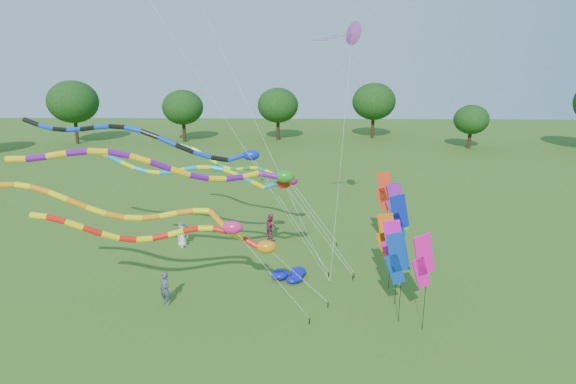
{
  "coord_description": "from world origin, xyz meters",
  "views": [
    {
      "loc": [
        0.99,
        -19.08,
        11.45
      ],
      "look_at": [
        0.27,
        5.26,
        4.8
      ],
      "focal_mm": 30.0,
      "sensor_mm": 36.0,
      "label": 1
    }
  ],
  "objects_px": {
    "blue_nylon_heap": "(289,276)",
    "person_a": "(182,234)",
    "tube_kite_red": "(188,237)",
    "person_c": "(271,227)",
    "person_b": "(165,289)",
    "tube_kite_orange": "(143,211)"
  },
  "relations": [
    {
      "from": "tube_kite_orange",
      "to": "person_a",
      "type": "bearing_deg",
      "value": 98.05
    },
    {
      "from": "blue_nylon_heap",
      "to": "person_b",
      "type": "relative_size",
      "value": 0.99
    },
    {
      "from": "tube_kite_orange",
      "to": "person_b",
      "type": "xyz_separation_m",
      "value": [
        0.34,
        1.18,
        -4.29
      ]
    },
    {
      "from": "person_a",
      "to": "person_c",
      "type": "distance_m",
      "value": 5.73
    },
    {
      "from": "person_c",
      "to": "person_a",
      "type": "bearing_deg",
      "value": 73.68
    },
    {
      "from": "tube_kite_red",
      "to": "person_a",
      "type": "bearing_deg",
      "value": 100.84
    },
    {
      "from": "tube_kite_red",
      "to": "person_b",
      "type": "distance_m",
      "value": 3.34
    },
    {
      "from": "tube_kite_red",
      "to": "person_a",
      "type": "height_order",
      "value": "tube_kite_red"
    },
    {
      "from": "tube_kite_red",
      "to": "person_c",
      "type": "height_order",
      "value": "tube_kite_red"
    },
    {
      "from": "tube_kite_red",
      "to": "tube_kite_orange",
      "type": "xyz_separation_m",
      "value": [
        -1.76,
        -0.52,
        1.34
      ]
    },
    {
      "from": "blue_nylon_heap",
      "to": "person_a",
      "type": "xyz_separation_m",
      "value": [
        -6.92,
        4.57,
        0.6
      ]
    },
    {
      "from": "blue_nylon_heap",
      "to": "tube_kite_red",
      "type": "bearing_deg",
      "value": -140.81
    },
    {
      "from": "tube_kite_red",
      "to": "person_a",
      "type": "distance_m",
      "value": 9.08
    },
    {
      "from": "tube_kite_red",
      "to": "blue_nylon_heap",
      "type": "distance_m",
      "value": 6.79
    },
    {
      "from": "tube_kite_red",
      "to": "person_c",
      "type": "bearing_deg",
      "value": 66.4
    },
    {
      "from": "blue_nylon_heap",
      "to": "person_a",
      "type": "bearing_deg",
      "value": 146.57
    },
    {
      "from": "person_b",
      "to": "tube_kite_red",
      "type": "bearing_deg",
      "value": 7.36
    },
    {
      "from": "tube_kite_orange",
      "to": "person_c",
      "type": "xyz_separation_m",
      "value": [
        4.87,
        10.16,
        -4.23
      ]
    },
    {
      "from": "tube_kite_red",
      "to": "person_a",
      "type": "relative_size",
      "value": 7.67
    },
    {
      "from": "tube_kite_red",
      "to": "tube_kite_orange",
      "type": "relative_size",
      "value": 0.91
    },
    {
      "from": "tube_kite_orange",
      "to": "person_b",
      "type": "height_order",
      "value": "tube_kite_orange"
    },
    {
      "from": "blue_nylon_heap",
      "to": "person_b",
      "type": "bearing_deg",
      "value": -153.13
    }
  ]
}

